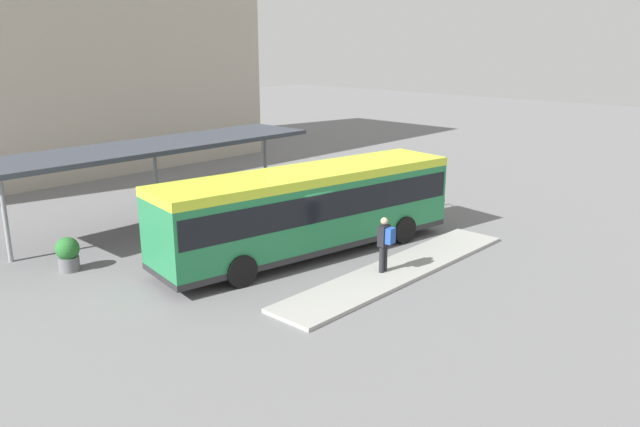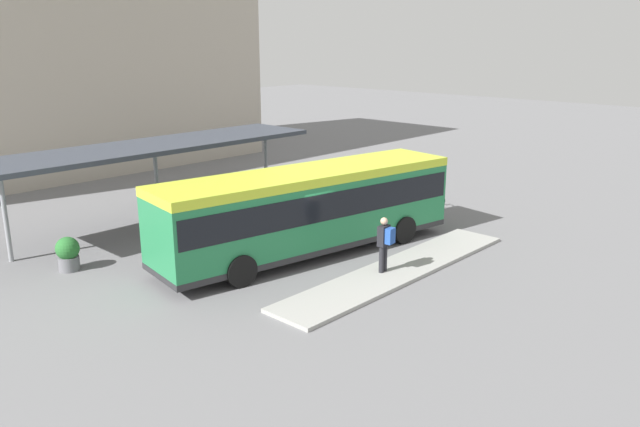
{
  "view_description": "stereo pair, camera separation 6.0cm",
  "coord_description": "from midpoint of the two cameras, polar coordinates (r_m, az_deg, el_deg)",
  "views": [
    {
      "loc": [
        -14.89,
        -14.38,
        7.25
      ],
      "look_at": [
        0.56,
        0.0,
        1.34
      ],
      "focal_mm": 35.0,
      "sensor_mm": 36.0,
      "label": 1
    },
    {
      "loc": [
        -14.85,
        -14.42,
        7.25
      ],
      "look_at": [
        0.56,
        0.0,
        1.34
      ],
      "focal_mm": 35.0,
      "sensor_mm": 36.0,
      "label": 2
    }
  ],
  "objects": [
    {
      "name": "city_bus",
      "position": [
        21.42,
        -1.08,
        0.76
      ],
      "size": [
        11.41,
        4.27,
        2.97
      ],
      "rotation": [
        0.0,
        0.0,
        -0.16
      ],
      "color": "#237A47",
      "rests_on": "ground_plane"
    },
    {
      "name": "bicycle_white",
      "position": [
        28.58,
        7.86,
        1.53
      ],
      "size": [
        0.48,
        1.58,
        0.69
      ],
      "rotation": [
        0.0,
        0.0,
        1.44
      ],
      "color": "black",
      "rests_on": "ground_plane"
    },
    {
      "name": "station_shelter",
      "position": [
        25.31,
        -15.02,
        5.86
      ],
      "size": [
        13.68,
        3.31,
        3.31
      ],
      "color": "#383D47",
      "rests_on": "ground_plane"
    },
    {
      "name": "potted_planter_far_side",
      "position": [
        21.74,
        -22.13,
        -3.4
      ],
      "size": [
        0.76,
        0.76,
        1.13
      ],
      "color": "slate",
      "rests_on": "ground_plane"
    },
    {
      "name": "potted_planter_near_shelter",
      "position": [
        24.04,
        -9.19,
        -0.25
      ],
      "size": [
        0.9,
        0.9,
        1.42
      ],
      "color": "slate",
      "rests_on": "ground_plane"
    },
    {
      "name": "curb_island",
      "position": [
        20.37,
        7.12,
        -5.14
      ],
      "size": [
        10.25,
        1.8,
        0.12
      ],
      "color": "#9E9E99",
      "rests_on": "ground_plane"
    },
    {
      "name": "bicycle_blue",
      "position": [
        28.4,
        9.73,
        1.39
      ],
      "size": [
        0.48,
        1.66,
        0.72
      ],
      "rotation": [
        0.0,
        0.0,
        -1.41
      ],
      "color": "black",
      "rests_on": "ground_plane"
    },
    {
      "name": "station_building",
      "position": [
        39.02,
        -26.84,
        14.89
      ],
      "size": [
        26.6,
        10.94,
        15.65
      ],
      "color": "#B2A899",
      "rests_on": "ground_plane"
    },
    {
      "name": "pedestrian_waiting",
      "position": [
        19.66,
        5.88,
        -2.52
      ],
      "size": [
        0.46,
        0.49,
        1.79
      ],
      "rotation": [
        0.0,
        0.0,
        1.69
      ],
      "color": "#232328",
      "rests_on": "curb_island"
    },
    {
      "name": "ground_plane",
      "position": [
        21.93,
        -1.07,
        -3.65
      ],
      "size": [
        120.0,
        120.0,
        0.0
      ],
      "primitive_type": "plane",
      "color": "slate"
    },
    {
      "name": "bicycle_red",
      "position": [
        29.23,
        6.72,
        1.96
      ],
      "size": [
        0.48,
        1.78,
        0.77
      ],
      "rotation": [
        0.0,
        0.0,
        1.55
      ],
      "color": "black",
      "rests_on": "ground_plane"
    }
  ]
}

